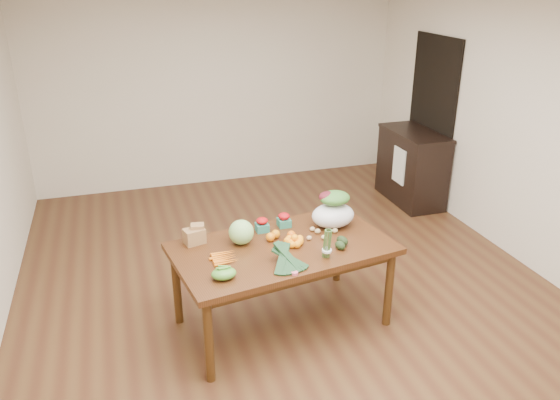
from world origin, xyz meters
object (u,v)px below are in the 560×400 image
object	(u,v)px
paper_bag	(194,235)
asparagus_bundle	(327,243)
cabinet	(412,167)
salad_bag	(333,211)
mandarin_cluster	(294,240)
dining_table	(283,285)
kale_bunch	(289,259)
cabbage	(241,232)

from	to	relation	value
paper_bag	asparagus_bundle	world-z (taller)	asparagus_bundle
cabinet	salad_bag	distance (m)	2.71
cabinet	paper_bag	bearing A→B (deg)	-149.34
mandarin_cluster	asparagus_bundle	xyz separation A→B (m)	(0.17, -0.28, 0.08)
dining_table	paper_bag	size ratio (longest dim) A/B	8.07
paper_bag	asparagus_bundle	bearing A→B (deg)	-30.39
salad_bag	kale_bunch	bearing A→B (deg)	-135.95
cabbage	mandarin_cluster	world-z (taller)	cabbage
dining_table	cabbage	distance (m)	0.59
cabinet	cabbage	bearing A→B (deg)	-144.37
mandarin_cluster	salad_bag	xyz separation A→B (m)	(0.43, 0.23, 0.10)
dining_table	kale_bunch	world-z (taller)	kale_bunch
kale_bunch	cabinet	bearing A→B (deg)	35.84
salad_bag	mandarin_cluster	bearing A→B (deg)	-151.92
paper_bag	cabbage	xyz separation A→B (m)	(0.37, -0.12, 0.03)
cabinet	paper_bag	distance (m)	3.63
kale_bunch	asparagus_bundle	world-z (taller)	asparagus_bundle
salad_bag	cabinet	bearing A→B (deg)	44.77
asparagus_bundle	salad_bag	distance (m)	0.57
cabinet	kale_bunch	world-z (taller)	cabinet
kale_bunch	salad_bag	xyz separation A→B (m)	(0.59, 0.58, 0.07)
cabbage	paper_bag	bearing A→B (deg)	161.68
paper_bag	salad_bag	distance (m)	1.21
cabinet	asparagus_bundle	world-z (taller)	asparagus_bundle
dining_table	kale_bunch	distance (m)	0.58
mandarin_cluster	salad_bag	size ratio (longest dim) A/B	0.47
paper_bag	asparagus_bundle	xyz separation A→B (m)	(0.94, -0.55, 0.05)
paper_bag	salad_bag	world-z (taller)	salad_bag
asparagus_bundle	cabinet	bearing A→B (deg)	39.18
dining_table	asparagus_bundle	size ratio (longest dim) A/B	7.03
dining_table	salad_bag	distance (m)	0.77
kale_bunch	mandarin_cluster	bearing A→B (deg)	55.90
paper_bag	asparagus_bundle	distance (m)	1.10
cabbage	mandarin_cluster	distance (m)	0.44
paper_bag	cabbage	bearing A→B (deg)	-18.32
cabbage	kale_bunch	world-z (taller)	cabbage
paper_bag	cabbage	size ratio (longest dim) A/B	1.06
cabinet	paper_bag	world-z (taller)	cabinet
dining_table	salad_bag	xyz separation A→B (m)	(0.53, 0.22, 0.52)
cabbage	asparagus_bundle	xyz separation A→B (m)	(0.58, -0.43, 0.02)
paper_bag	salad_bag	size ratio (longest dim) A/B	0.57
cabbage	mandarin_cluster	xyz separation A→B (m)	(0.41, -0.15, -0.05)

